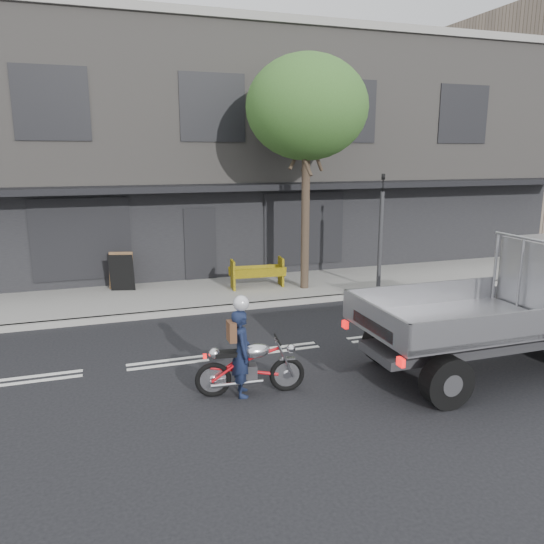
{
  "coord_description": "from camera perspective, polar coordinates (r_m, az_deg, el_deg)",
  "views": [
    {
      "loc": [
        -3.56,
        -10.0,
        4.07
      ],
      "look_at": [
        -0.05,
        0.5,
        1.58
      ],
      "focal_mm": 35.0,
      "sensor_mm": 36.0,
      "label": 1
    }
  ],
  "objects": [
    {
      "name": "ground",
      "position": [
        11.37,
        1.06,
        -8.28
      ],
      "size": [
        80.0,
        80.0,
        0.0
      ],
      "primitive_type": "plane",
      "color": "black",
      "rests_on": "ground"
    },
    {
      "name": "sidewalk",
      "position": [
        15.65,
        -4.7,
        -2.14
      ],
      "size": [
        32.0,
        3.2,
        0.15
      ],
      "primitive_type": "cube",
      "color": "gray",
      "rests_on": "ground"
    },
    {
      "name": "kerb",
      "position": [
        14.15,
        -3.14,
        -3.72
      ],
      "size": [
        32.0,
        0.2,
        0.15
      ],
      "primitive_type": "cube",
      "color": "gray",
      "rests_on": "ground"
    },
    {
      "name": "building_main",
      "position": [
        21.6,
        -9.19,
        12.34
      ],
      "size": [
        26.0,
        10.0,
        8.0
      ],
      "primitive_type": "cube",
      "color": "slate",
      "rests_on": "ground"
    },
    {
      "name": "street_tree",
      "position": [
        15.38,
        3.77,
        17.17
      ],
      "size": [
        3.4,
        3.4,
        6.74
      ],
      "color": "#382B21",
      "rests_on": "ground"
    },
    {
      "name": "traffic_light_pole",
      "position": [
        15.63,
        11.58,
        3.53
      ],
      "size": [
        0.12,
        0.12,
        3.5
      ],
      "color": "#2D2D30",
      "rests_on": "ground"
    },
    {
      "name": "motorcycle",
      "position": [
        9.23,
        -2.34,
        -10.05
      ],
      "size": [
        1.9,
        0.55,
        0.98
      ],
      "rotation": [
        0.0,
        0.0,
        -0.15
      ],
      "color": "black",
      "rests_on": "ground"
    },
    {
      "name": "rider",
      "position": [
        9.1,
        -3.28,
        -8.69
      ],
      "size": [
        0.44,
        0.6,
        1.51
      ],
      "primitive_type": "imported",
      "rotation": [
        0.0,
        0.0,
        1.42
      ],
      "color": "#131C36",
      "rests_on": "ground"
    },
    {
      "name": "construction_barrier",
      "position": [
        15.53,
        -1.34,
        -0.23
      ],
      "size": [
        1.65,
        0.77,
        0.9
      ],
      "primitive_type": null,
      "rotation": [
        0.0,
        0.0,
        -0.08
      ],
      "color": "yellow",
      "rests_on": "sidewalk"
    },
    {
      "name": "sandwich_board",
      "position": [
        15.85,
        -15.86,
        -0.09
      ],
      "size": [
        0.79,
        0.63,
        1.09
      ],
      "primitive_type": null,
      "rotation": [
        0.0,
        0.0,
        -0.27
      ],
      "color": "black",
      "rests_on": "sidewalk"
    }
  ]
}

